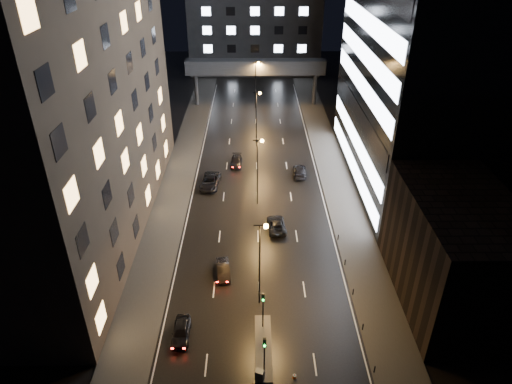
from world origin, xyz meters
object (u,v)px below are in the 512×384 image
car_toward_a (276,224)px  car_away_a (181,331)px  utility_cabinet (260,375)px  car_away_d (236,162)px  car_away_b (223,270)px  car_away_c (210,182)px  car_toward_b (300,171)px

car_toward_a → car_away_a: bearing=56.7°
car_away_a → utility_cabinet: (7.59, -5.10, 0.01)m
car_away_a → utility_cabinet: bearing=-34.7°
car_away_a → car_away_d: 37.10m
car_away_b → utility_cabinet: 14.80m
car_away_a → utility_cabinet: 9.15m
car_away_c → car_toward_a: size_ratio=1.20×
car_away_a → car_toward_a: 20.93m
car_away_b → car_away_c: 20.89m
car_toward_b → car_toward_a: bearing=76.0°
car_away_c → car_toward_b: bearing=20.4°
car_away_a → car_away_b: bearing=67.7°
car_away_c → car_away_d: car_away_c is taller
car_away_c → utility_cabinet: (7.13, -34.90, -0.09)m
car_away_c → car_away_b: bearing=-75.0°
car_away_d → car_away_b: bearing=-90.2°
car_toward_a → utility_cabinet: bearing=79.4°
car_toward_b → car_away_c: bearing=16.5°
car_away_d → car_toward_b: size_ratio=0.93×
car_away_b → car_toward_b: bearing=58.4°
car_away_b → car_away_c: bearing=91.5°
car_away_d → car_toward_a: 19.44m
car_away_d → utility_cabinet: car_away_d is taller
car_away_a → car_away_c: bearing=88.3°
car_away_d → car_toward_a: bearing=-71.3°
car_away_d → car_away_a: bearing=-95.4°
car_away_c → car_toward_a: 15.03m
car_away_a → car_away_c: car_away_c is taller
car_toward_a → utility_cabinet: size_ratio=4.29×
car_toward_a → car_away_c: bearing=-54.3°
car_away_b → utility_cabinet: bearing=-81.5°
car_away_c → car_toward_b: car_away_c is taller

